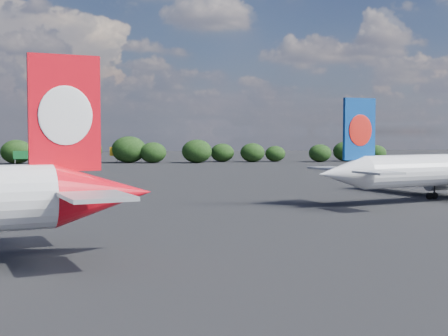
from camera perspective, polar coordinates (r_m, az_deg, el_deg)
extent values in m
plane|color=black|center=(93.92, -15.40, -3.31)|extent=(500.00, 500.00, 0.00)
cone|color=red|center=(54.39, -10.94, -2.34)|extent=(9.65, 7.36, 5.35)
cube|color=red|center=(53.41, -14.36, 4.87)|extent=(5.83, 2.02, 9.64)
ellipsoid|color=white|center=(53.10, -14.29, 4.68)|extent=(4.40, 1.36, 4.92)
ellipsoid|color=white|center=(53.72, -14.43, 4.66)|extent=(4.40, 1.36, 4.92)
cube|color=#9A9CA1|center=(48.14, -11.60, -2.57)|extent=(6.30, 7.44, 0.32)
cube|color=#9A9CA1|center=(59.58, -14.39, -1.48)|extent=(6.30, 7.44, 0.32)
cone|color=white|center=(88.50, 10.74, -0.50)|extent=(8.76, 6.73, 4.85)
cube|color=navy|center=(90.10, 12.26, 3.50)|extent=(5.27, 1.88, 8.73)
ellipsoid|color=red|center=(89.87, 12.38, 3.39)|extent=(3.98, 1.27, 4.46)
ellipsoid|color=red|center=(90.33, 12.14, 3.39)|extent=(3.98, 1.27, 4.46)
cube|color=#9A9CA1|center=(85.54, 13.94, -0.41)|extent=(5.75, 6.77, 0.29)
cube|color=#9A9CA1|center=(93.90, 9.72, -0.03)|extent=(5.75, 6.77, 0.29)
cube|color=#9A9CA1|center=(113.84, 16.64, -0.52)|extent=(11.22, 20.37, 0.53)
cylinder|color=#9A9CA1|center=(111.82, 19.05, -1.28)|extent=(5.37, 3.81, 2.62)
cube|color=#9A9CA1|center=(111.77, 19.05, -0.93)|extent=(2.13, 0.85, 1.16)
cylinder|color=black|center=(104.35, 18.70, -1.91)|extent=(0.33, 0.33, 2.42)
cylinder|color=black|center=(104.44, 18.69, -2.41)|extent=(1.14, 0.70, 1.07)
cylinder|color=black|center=(103.69, 18.27, -2.44)|extent=(1.14, 0.70, 1.07)
cube|color=#14662B|center=(210.68, -17.91, 1.14)|extent=(6.00, 0.30, 2.60)
cylinder|color=gray|center=(211.09, -18.57, 0.54)|extent=(0.20, 0.20, 2.00)
cylinder|color=gray|center=(210.49, -17.22, 0.55)|extent=(0.20, 0.20, 2.00)
cube|color=orange|center=(215.19, -9.76, 1.51)|extent=(5.00, 0.30, 3.00)
cylinder|color=gray|center=(215.29, -9.76, 0.78)|extent=(0.30, 0.30, 2.50)
ellipsoid|color=black|center=(218.33, -18.45, 1.42)|extent=(10.41, 8.81, 8.01)
ellipsoid|color=black|center=(211.58, -15.27, 1.46)|extent=(10.91, 9.23, 8.39)
ellipsoid|color=black|center=(216.50, -12.62, 1.62)|extent=(11.67, 9.87, 8.97)
ellipsoid|color=black|center=(216.16, -8.69, 1.68)|extent=(11.86, 10.04, 9.12)
ellipsoid|color=black|center=(214.24, -6.52, 1.41)|extent=(9.20, 7.79, 7.08)
ellipsoid|color=black|center=(213.36, -2.50, 1.54)|extent=(10.43, 8.83, 8.02)
ellipsoid|color=black|center=(220.90, -0.16, 1.41)|extent=(8.46, 7.16, 6.51)
ellipsoid|color=black|center=(219.61, 2.62, 1.42)|extent=(8.67, 7.34, 6.67)
ellipsoid|color=black|center=(223.59, 4.71, 1.31)|extent=(7.32, 6.19, 5.63)
ellipsoid|color=black|center=(222.57, 8.77, 1.35)|extent=(8.12, 6.87, 6.24)
ellipsoid|color=black|center=(229.67, 11.07, 1.51)|extent=(9.35, 7.91, 7.19)
ellipsoid|color=black|center=(233.52, 13.73, 1.34)|extent=(7.60, 6.43, 5.85)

